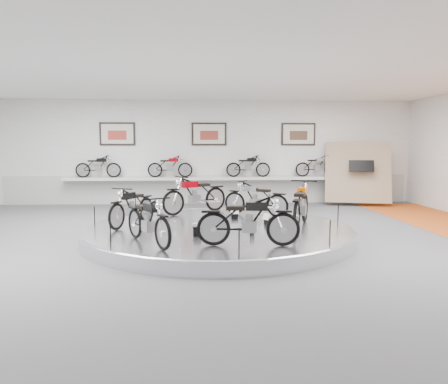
{
  "coord_description": "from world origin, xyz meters",
  "views": [
    {
      "loc": [
        -0.53,
        -10.03,
        2.23
      ],
      "look_at": [
        0.17,
        0.6,
        1.11
      ],
      "focal_mm": 35.0,
      "sensor_mm": 36.0,
      "label": 1
    }
  ],
  "objects": [
    {
      "name": "display_platform",
      "position": [
        0.0,
        0.3,
        0.15
      ],
      "size": [
        6.4,
        6.4,
        0.3
      ],
      "primitive_type": "cylinder",
      "color": "silver",
      "rests_on": "floor"
    },
    {
      "name": "display_panel",
      "position": [
        5.6,
        6.1,
        1.25
      ],
      "size": [
        2.56,
        1.52,
        2.3
      ],
      "primitive_type": "cube",
      "rotation": [
        -0.35,
        0.0,
        -0.26
      ],
      "color": "#9C8165",
      "rests_on": "floor"
    },
    {
      "name": "poster_center",
      "position": [
        0.0,
        6.96,
        2.7
      ],
      "size": [
        1.35,
        0.06,
        0.88
      ],
      "primitive_type": "cube",
      "color": "beige",
      "rests_on": "wall_back"
    },
    {
      "name": "ceiling",
      "position": [
        0.0,
        0.0,
        4.0
      ],
      "size": [
        16.0,
        16.0,
        0.0
      ],
      "primitive_type": "plane",
      "rotation": [
        3.14,
        0.0,
        0.0
      ],
      "color": "white",
      "rests_on": "wall_back"
    },
    {
      "name": "wall_back",
      "position": [
        0.0,
        7.0,
        2.0
      ],
      "size": [
        16.0,
        0.0,
        16.0
      ],
      "primitive_type": "plane",
      "rotation": [
        1.57,
        0.0,
        0.0
      ],
      "color": "white",
      "rests_on": "floor"
    },
    {
      "name": "bike_d",
      "position": [
        -1.47,
        -1.46,
        0.78
      ],
      "size": [
        1.33,
        1.71,
        0.96
      ],
      "primitive_type": null,
      "rotation": [
        0.0,
        0.0,
        5.24
      ],
      "color": "black",
      "rests_on": "display_platform"
    },
    {
      "name": "bike_a",
      "position": [
        1.13,
        1.92,
        0.79
      ],
      "size": [
        1.7,
        1.39,
        0.97
      ],
      "primitive_type": null,
      "rotation": [
        0.0,
        0.0,
        2.56
      ],
      "color": "#A0A1A5",
      "rests_on": "display_platform"
    },
    {
      "name": "bike_e",
      "position": [
        0.49,
        -1.74,
        0.8
      ],
      "size": [
        1.75,
        0.76,
        1.0
      ],
      "primitive_type": null,
      "rotation": [
        0.0,
        0.0,
        6.19
      ],
      "color": "black",
      "rests_on": "display_platform"
    },
    {
      "name": "poster_left",
      "position": [
        -3.5,
        6.96,
        2.7
      ],
      "size": [
        1.35,
        0.06,
        0.88
      ],
      "primitive_type": "cube",
      "color": "beige",
      "rests_on": "wall_back"
    },
    {
      "name": "shelf",
      "position": [
        0.0,
        6.7,
        1.0
      ],
      "size": [
        11.0,
        0.55,
        0.1
      ],
      "primitive_type": "cube",
      "color": "silver",
      "rests_on": "wall_back"
    },
    {
      "name": "poster_right",
      "position": [
        3.5,
        6.96,
        2.7
      ],
      "size": [
        1.35,
        0.06,
        0.88
      ],
      "primitive_type": "cube",
      "color": "beige",
      "rests_on": "wall_back"
    },
    {
      "name": "bike_c",
      "position": [
        -2.08,
        0.62,
        0.78
      ],
      "size": [
        1.2,
        1.72,
        0.96
      ],
      "primitive_type": null,
      "rotation": [
        0.0,
        0.0,
        4.29
      ],
      "color": "black",
      "rests_on": "display_platform"
    },
    {
      "name": "shelf_bike_b",
      "position": [
        -1.5,
        6.7,
        1.42
      ],
      "size": [
        1.22,
        0.43,
        0.73
      ],
      "primitive_type": null,
      "color": "#830009",
      "rests_on": "shelf"
    },
    {
      "name": "floor",
      "position": [
        0.0,
        0.0,
        0.0
      ],
      "size": [
        16.0,
        16.0,
        0.0
      ],
      "primitive_type": "plane",
      "color": "#555558",
      "rests_on": "ground"
    },
    {
      "name": "dado_band",
      "position": [
        0.0,
        6.98,
        0.55
      ],
      "size": [
        15.68,
        0.04,
        1.1
      ],
      "primitive_type": "cube",
      "color": "#BCBCBA",
      "rests_on": "floor"
    },
    {
      "name": "bike_b",
      "position": [
        -0.55,
        2.48,
        0.85
      ],
      "size": [
        1.9,
        1.6,
        1.09
      ],
      "primitive_type": null,
      "rotation": [
        0.0,
        0.0,
        3.75
      ],
      "color": "#830009",
      "rests_on": "display_platform"
    },
    {
      "name": "platform_rim",
      "position": [
        0.0,
        0.3,
        0.27
      ],
      "size": [
        6.4,
        6.4,
        0.1
      ],
      "primitive_type": "torus",
      "color": "#B2B2BA",
      "rests_on": "display_platform"
    },
    {
      "name": "bike_f",
      "position": [
        1.98,
        0.13,
        0.85
      ],
      "size": [
        1.29,
        1.99,
        1.1
      ],
      "primitive_type": null,
      "rotation": [
        0.0,
        0.0,
        7.48
      ],
      "color": "#CB5400",
      "rests_on": "display_platform"
    },
    {
      "name": "wall_front",
      "position": [
        0.0,
        -7.0,
        2.0
      ],
      "size": [
        16.0,
        0.0,
        16.0
      ],
      "primitive_type": "plane",
      "rotation": [
        -1.57,
        0.0,
        0.0
      ],
      "color": "white",
      "rests_on": "floor"
    },
    {
      "name": "shelf_bike_d",
      "position": [
        4.2,
        6.7,
        1.42
      ],
      "size": [
        1.22,
        0.43,
        0.73
      ],
      "primitive_type": null,
      "color": "#A0A1A5",
      "rests_on": "shelf"
    },
    {
      "name": "shelf_bike_c",
      "position": [
        1.5,
        6.7,
        1.42
      ],
      "size": [
        1.22,
        0.43,
        0.73
      ],
      "primitive_type": null,
      "color": "black",
      "rests_on": "shelf"
    },
    {
      "name": "shelf_bike_a",
      "position": [
        -4.2,
        6.7,
        1.42
      ],
      "size": [
        1.22,
        0.43,
        0.73
      ],
      "primitive_type": null,
      "color": "black",
      "rests_on": "shelf"
    }
  ]
}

